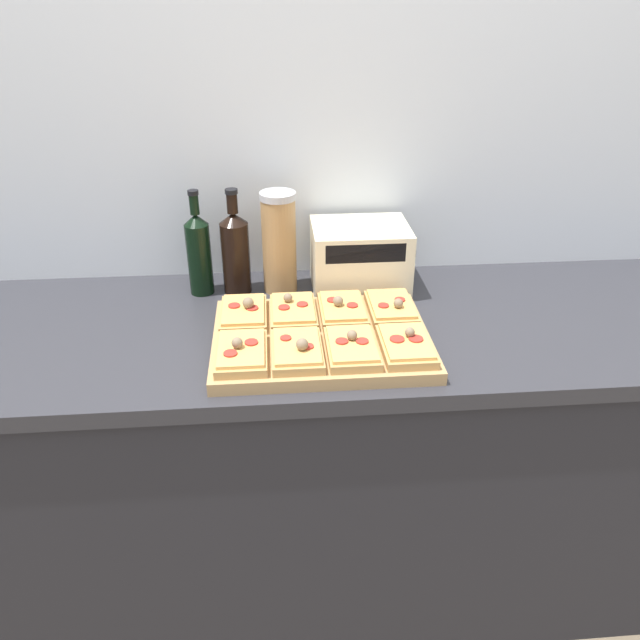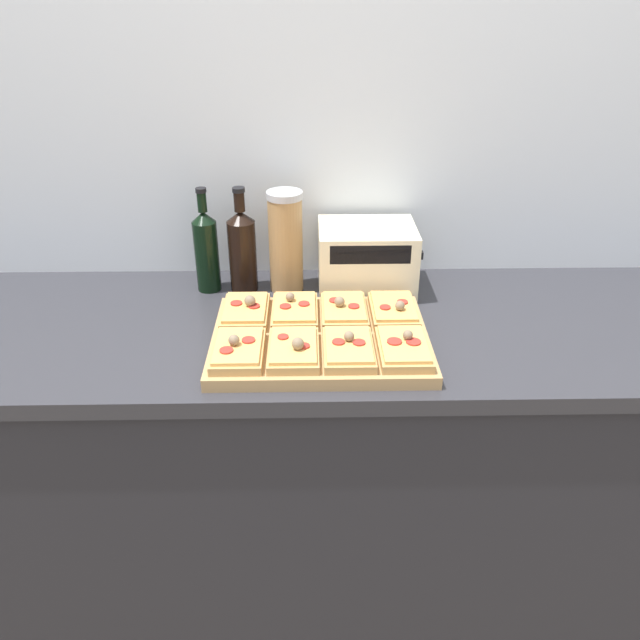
{
  "view_description": "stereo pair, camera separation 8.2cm",
  "coord_description": "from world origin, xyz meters",
  "px_view_note": "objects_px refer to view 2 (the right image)",
  "views": [
    {
      "loc": [
        -0.09,
        -1.05,
        1.64
      ],
      "look_at": [
        0.02,
        0.24,
        0.93
      ],
      "focal_mm": 35.0,
      "sensor_mm": 36.0,
      "label": 1
    },
    {
      "loc": [
        -0.01,
        -1.05,
        1.64
      ],
      "look_at": [
        0.02,
        0.24,
        0.93
      ],
      "focal_mm": 35.0,
      "sensor_mm": 36.0,
      "label": 2
    }
  ],
  "objects_px": {
    "cutting_board": "(320,339)",
    "grain_jar_tall": "(286,242)",
    "olive_oil_bottle": "(206,249)",
    "wine_bottle": "(242,249)",
    "toaster_oven": "(366,258)"
  },
  "relations": [
    {
      "from": "grain_jar_tall",
      "to": "toaster_oven",
      "type": "bearing_deg",
      "value": -1.36
    },
    {
      "from": "wine_bottle",
      "to": "toaster_oven",
      "type": "relative_size",
      "value": 1.02
    },
    {
      "from": "wine_bottle",
      "to": "toaster_oven",
      "type": "xyz_separation_m",
      "value": [
        0.34,
        -0.01,
        -0.03
      ]
    },
    {
      "from": "cutting_board",
      "to": "grain_jar_tall",
      "type": "relative_size",
      "value": 1.82
    },
    {
      "from": "wine_bottle",
      "to": "grain_jar_tall",
      "type": "distance_m",
      "value": 0.12
    },
    {
      "from": "olive_oil_bottle",
      "to": "wine_bottle",
      "type": "height_order",
      "value": "same"
    },
    {
      "from": "olive_oil_bottle",
      "to": "grain_jar_tall",
      "type": "distance_m",
      "value": 0.22
    },
    {
      "from": "olive_oil_bottle",
      "to": "wine_bottle",
      "type": "xyz_separation_m",
      "value": [
        0.1,
        -0.0,
        0.0
      ]
    },
    {
      "from": "wine_bottle",
      "to": "toaster_oven",
      "type": "distance_m",
      "value": 0.34
    },
    {
      "from": "olive_oil_bottle",
      "to": "grain_jar_tall",
      "type": "height_order",
      "value": "olive_oil_bottle"
    },
    {
      "from": "cutting_board",
      "to": "olive_oil_bottle",
      "type": "distance_m",
      "value": 0.44
    },
    {
      "from": "cutting_board",
      "to": "wine_bottle",
      "type": "xyz_separation_m",
      "value": [
        -0.2,
        0.31,
        0.1
      ]
    },
    {
      "from": "wine_bottle",
      "to": "grain_jar_tall",
      "type": "relative_size",
      "value": 1.04
    },
    {
      "from": "toaster_oven",
      "to": "wine_bottle",
      "type": "bearing_deg",
      "value": 179.12
    },
    {
      "from": "grain_jar_tall",
      "to": "olive_oil_bottle",
      "type": "bearing_deg",
      "value": 180.0
    }
  ]
}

